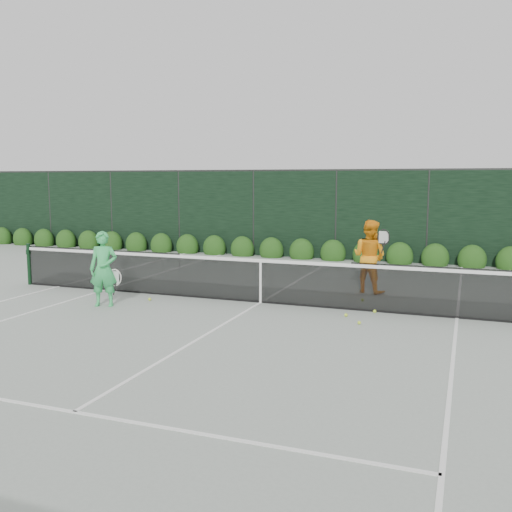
% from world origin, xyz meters
% --- Properties ---
extents(ground, '(80.00, 80.00, 0.00)m').
position_xyz_m(ground, '(0.00, 0.00, 0.00)').
color(ground, gray).
rests_on(ground, ground).
extents(tennis_net, '(12.90, 0.10, 1.07)m').
position_xyz_m(tennis_net, '(-0.02, 0.00, 0.53)').
color(tennis_net, '#113319').
rests_on(tennis_net, ground).
extents(player_woman, '(0.69, 0.57, 1.62)m').
position_xyz_m(player_woman, '(-3.06, -1.46, 0.81)').
color(player_woman, '#38BF61').
rests_on(player_woman, ground).
extents(player_man, '(1.04, 0.93, 1.76)m').
position_xyz_m(player_man, '(2.05, 2.03, 0.88)').
color(player_man, orange).
rests_on(player_man, ground).
extents(court_lines, '(11.03, 23.83, 0.01)m').
position_xyz_m(court_lines, '(0.00, 0.00, 0.01)').
color(court_lines, white).
rests_on(court_lines, ground).
extents(windscreen_fence, '(32.00, 21.07, 3.06)m').
position_xyz_m(windscreen_fence, '(0.00, -2.71, 1.51)').
color(windscreen_fence, black).
rests_on(windscreen_fence, ground).
extents(hedge_row, '(31.66, 0.65, 0.94)m').
position_xyz_m(hedge_row, '(-0.00, 7.15, 0.23)').
color(hedge_row, '#16390F').
rests_on(hedge_row, ground).
extents(tennis_balls, '(5.01, 2.14, 0.07)m').
position_xyz_m(tennis_balls, '(1.32, -0.31, 0.03)').
color(tennis_balls, '#C5E733').
rests_on(tennis_balls, ground).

